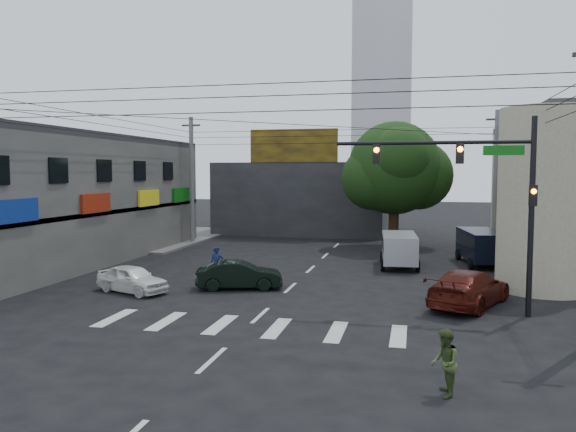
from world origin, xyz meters
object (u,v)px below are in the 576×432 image
(utility_pole_far_left, at_px, (192,181))
(traffic_gantry, at_px, (483,183))
(street_tree, at_px, (394,168))
(navy_van, at_px, (481,248))
(traffic_officer, at_px, (217,264))
(pedestrian_olive, at_px, (445,363))
(dark_sedan, at_px, (240,275))
(white_compact, at_px, (132,279))
(maroon_sedan, at_px, (469,288))
(silver_minivan, at_px, (399,251))
(utility_pole_far_right, at_px, (496,182))

(utility_pole_far_left, bearing_deg, traffic_gantry, -42.86)
(street_tree, bearing_deg, navy_van, -51.09)
(traffic_officer, bearing_deg, pedestrian_olive, -64.53)
(traffic_gantry, xyz_separation_m, traffic_officer, (-11.56, 3.66, -3.99))
(utility_pole_far_left, bearing_deg, dark_sedan, -60.45)
(navy_van, bearing_deg, white_compact, 117.72)
(utility_pole_far_left, distance_m, navy_van, 20.66)
(utility_pole_far_left, xyz_separation_m, traffic_officer, (6.76, -13.34, -3.76))
(navy_van, bearing_deg, utility_pole_far_left, 67.14)
(dark_sedan, relative_size, white_compact, 1.07)
(maroon_sedan, xyz_separation_m, silver_minivan, (-2.92, 8.56, 0.20))
(utility_pole_far_left, bearing_deg, white_compact, -76.31)
(street_tree, bearing_deg, utility_pole_far_left, -176.05)
(silver_minivan, bearing_deg, maroon_sedan, -165.49)
(traffic_gantry, bearing_deg, traffic_officer, 162.43)
(utility_pole_far_right, relative_size, maroon_sedan, 1.74)
(traffic_gantry, xyz_separation_m, navy_van, (1.29, 11.66, -3.87))
(utility_pole_far_right, relative_size, silver_minivan, 2.10)
(street_tree, relative_size, traffic_officer, 5.15)
(maroon_sedan, bearing_deg, utility_pole_far_right, -76.13)
(traffic_officer, bearing_deg, utility_pole_far_left, 102.31)
(dark_sedan, xyz_separation_m, maroon_sedan, (9.72, -1.09, 0.08))
(traffic_gantry, bearing_deg, dark_sedan, 166.93)
(utility_pole_far_left, height_order, white_compact, utility_pole_far_left)
(maroon_sedan, distance_m, navy_van, 10.55)
(street_tree, distance_m, silver_minivan, 9.42)
(dark_sedan, xyz_separation_m, traffic_officer, (-1.56, 1.34, 0.22))
(silver_minivan, xyz_separation_m, navy_van, (4.50, 1.87, 0.05))
(traffic_gantry, xyz_separation_m, silver_minivan, (-3.20, 9.79, -3.92))
(dark_sedan, bearing_deg, maroon_sedan, -113.03)
(utility_pole_far_left, height_order, utility_pole_far_right, same)
(dark_sedan, distance_m, silver_minivan, 10.10)
(utility_pole_far_left, xyz_separation_m, navy_van, (19.62, -5.34, -3.64))
(street_tree, height_order, silver_minivan, street_tree)
(pedestrian_olive, bearing_deg, white_compact, -127.97)
(traffic_gantry, relative_size, traffic_officer, 4.26)
(utility_pole_far_left, distance_m, silver_minivan, 17.16)
(silver_minivan, height_order, pedestrian_olive, silver_minivan)
(navy_van, distance_m, traffic_officer, 15.14)
(traffic_gantry, distance_m, navy_van, 12.35)
(utility_pole_far_right, bearing_deg, street_tree, 171.25)
(street_tree, xyz_separation_m, utility_pole_far_right, (6.50, -1.00, -0.87))
(maroon_sedan, bearing_deg, white_compact, 27.13)
(street_tree, relative_size, traffic_gantry, 1.21)
(utility_pole_far_left, height_order, traffic_officer, utility_pole_far_left)
(utility_pole_far_left, distance_m, white_compact, 17.37)
(white_compact, bearing_deg, traffic_officer, -20.85)
(silver_minivan, distance_m, traffic_officer, 10.37)
(dark_sedan, distance_m, maroon_sedan, 9.79)
(utility_pole_far_right, relative_size, traffic_officer, 5.44)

